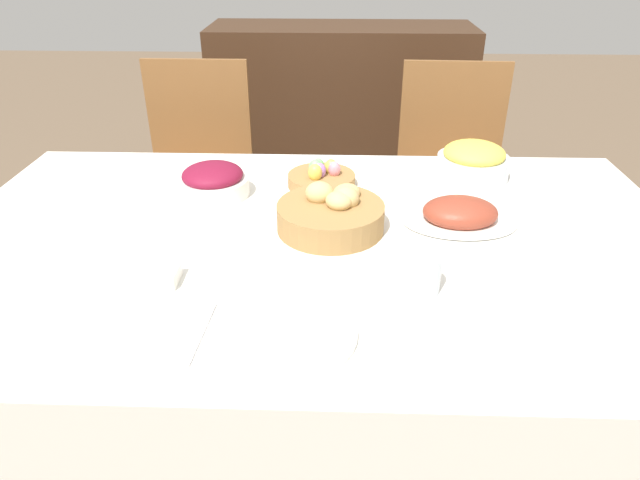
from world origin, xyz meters
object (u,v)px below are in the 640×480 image
chair_far_left (197,173)px  drinking_cup (423,274)px  pineapple_bowl (473,162)px  spoon (388,337)px  sideboard (340,121)px  bread_basket (332,213)px  fork (201,333)px  ham_platter (460,214)px  chair_far_right (451,177)px  knife (371,337)px  dinner_plate (286,334)px  butter_dish (152,275)px  beet_salad_bowl (213,181)px  egg_basket (322,178)px

chair_far_left → drinking_cup: size_ratio=10.97×
pineapple_bowl → spoon: size_ratio=1.15×
sideboard → bread_basket: sideboard is taller
fork → spoon: same height
ham_platter → pineapple_bowl: 0.31m
chair_far_right → spoon: size_ratio=5.03×
drinking_cup → knife: bearing=-125.1°
fork → drinking_cup: bearing=24.0°
dinner_plate → drinking_cup: drinking_cup is taller
pineapple_bowl → butter_dish: pineapple_bowl is taller
sideboard → knife: sideboard is taller
chair_far_left → drinking_cup: (0.75, -1.15, 0.26)m
chair_far_right → drinking_cup: bearing=-101.3°
sideboard → pineapple_bowl: size_ratio=6.11×
knife → bread_basket: bearing=104.3°
chair_far_left → beet_salad_bowl: chair_far_left is taller
chair_far_left → drinking_cup: chair_far_left is taller
chair_far_left → butter_dish: bearing=-80.4°
chair_far_right → bread_basket: bearing=-115.9°
knife → beet_salad_bowl: bearing=127.4°
sideboard → dinner_plate: (-0.10, -2.10, 0.25)m
fork → pineapple_bowl: bearing=53.5°
ham_platter → dinner_plate: bearing=-130.5°
sideboard → beet_salad_bowl: (-0.35, -1.47, 0.28)m
chair_far_right → pineapple_bowl: 0.60m
spoon → butter_dish: size_ratio=1.62×
butter_dish → beet_salad_bowl: bearing=84.4°
beet_salad_bowl → chair_far_left: bearing=108.2°
egg_basket → dinner_plate: size_ratio=0.73×
drinking_cup → butter_dish: bearing=178.5°
dinner_plate → drinking_cup: 0.31m
spoon → drinking_cup: size_ratio=2.18×
pineapple_bowl → fork: size_ratio=1.15×
ham_platter → fork: (-0.56, -0.47, -0.02)m
egg_basket → butter_dish: size_ratio=1.72×
chair_far_right → ham_platter: bearing=-97.5°
pineapple_bowl → drinking_cup: size_ratio=2.51×
chair_far_right → beet_salad_bowl: chair_far_right is taller
sideboard → fork: sideboard is taller
beet_salad_bowl → drinking_cup: size_ratio=2.36×
ham_platter → sideboard: bearing=100.6°
sideboard → beet_salad_bowl: sideboard is taller
bread_basket → butter_dish: 0.46m
ham_platter → bread_basket: bearing=-172.9°
fork → spoon: bearing=3.7°
chair_far_right → drinking_cup: size_ratio=10.97×
chair_far_left → knife: size_ratio=5.03×
bread_basket → sideboard: bearing=89.3°
pineapple_bowl → butter_dish: 0.99m
ham_platter → pineapple_bowl: size_ratio=1.38×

